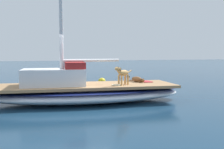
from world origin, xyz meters
TOP-DOWN VIEW (x-y plane):
  - ground_plane at (0.00, 0.00)m, footprint 120.00×120.00m
  - sailboat_main at (0.00, 0.00)m, footprint 3.25×7.46m
  - cabin_house at (0.13, 1.11)m, footprint 1.62×2.35m
  - dog_brown at (0.19, -2.15)m, footprint 0.94×0.40m
  - dog_tan at (-0.58, -1.22)m, footprint 0.54×0.86m
  - deck_winch at (0.52, -1.89)m, footprint 0.16×0.16m
  - coiled_rope at (-0.66, -0.93)m, footprint 0.32×0.32m
  - deck_towel at (0.11, -2.51)m, footprint 0.57×0.37m
  - mooring_buoy at (4.60, -1.92)m, footprint 0.44×0.44m

SIDE VIEW (x-z plane):
  - ground_plane at x=0.00m, z-range 0.00..0.00m
  - mooring_buoy at x=4.60m, z-range 0.00..0.44m
  - sailboat_main at x=0.00m, z-range 0.01..0.67m
  - deck_towel at x=0.11m, z-range 0.66..0.69m
  - coiled_rope at x=-0.66m, z-range 0.66..0.70m
  - deck_winch at x=0.52m, z-range 0.65..0.86m
  - dog_brown at x=0.19m, z-range 0.66..0.88m
  - cabin_house at x=0.13m, z-range 0.59..1.43m
  - dog_tan at x=-0.58m, z-range 0.73..1.43m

